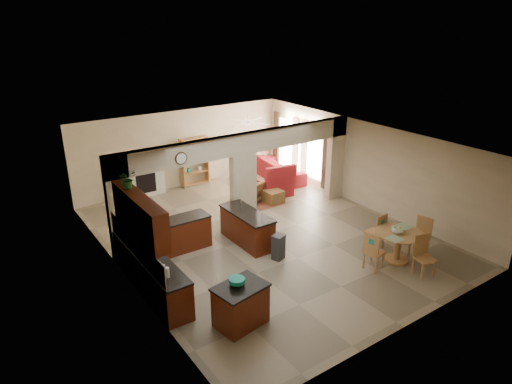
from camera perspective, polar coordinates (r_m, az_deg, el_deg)
floor at (r=13.18m, az=0.82°, el=-5.43°), size 10.00×10.00×0.00m
ceiling at (r=12.17m, az=0.89°, el=6.40°), size 10.00×10.00×0.00m
wall_back at (r=16.73m, az=-9.13°, el=5.37°), size 8.00×0.00×8.00m
wall_front at (r=9.39m, az=18.99°, el=-8.91°), size 8.00×0.00×8.00m
wall_left at (r=10.98m, az=-16.49°, el=-4.05°), size 0.00×10.00×10.00m
wall_right at (r=15.15m, az=13.32°, el=3.35°), size 0.00×10.00×10.00m
partition_left_pier at (r=11.94m, az=-16.70°, el=-1.97°), size 0.60×0.25×2.80m
partition_center_pier at (r=13.49m, az=-1.61°, el=0.33°), size 0.80×0.25×2.20m
partition_right_pier at (r=15.60m, az=9.89°, el=4.14°), size 0.60×0.25×2.80m
partition_header at (r=13.05m, az=-1.67°, el=6.07°), size 8.00×0.25×0.60m
kitchen_counter at (r=11.40m, az=-12.05°, el=-7.90°), size 2.52×3.29×1.48m
upper_cabinets at (r=10.12m, az=-14.36°, el=-2.81°), size 0.35×2.40×0.90m
peninsula at (r=12.59m, az=-1.11°, el=-4.47°), size 0.70×1.85×0.91m
wall_clock at (r=12.01m, az=-9.33°, el=4.17°), size 0.34×0.03×0.34m
rug at (r=15.37m, az=-0.04°, el=-1.34°), size 1.60×1.30×0.01m
fireplace at (r=16.23m, az=-13.79°, el=1.60°), size 1.60×0.35×1.20m
shelving_unit at (r=16.86m, az=-7.69°, el=3.81°), size 1.00×0.32×1.80m
window_a at (r=16.74m, az=7.44°, el=4.76°), size 0.02×0.90×1.90m
window_b at (r=17.98m, az=3.83°, el=6.07°), size 0.02×0.90×1.90m
glazed_door at (r=17.39m, az=5.55°, el=4.97°), size 0.02×0.70×2.10m
drape_a_left at (r=16.29m, az=8.73°, el=4.22°), size 0.10×0.28×2.30m
drape_a_right at (r=17.14m, az=6.00°, el=5.23°), size 0.10×0.28×2.30m
drape_b_left at (r=17.51m, az=4.95°, el=5.61°), size 0.10×0.28×2.30m
drape_b_right at (r=18.42m, az=2.58°, el=6.47°), size 0.10×0.28×2.30m
ceiling_fan at (r=15.46m, az=-1.03°, el=8.75°), size 1.00×1.00×0.10m
kitchen_island at (r=9.52m, az=-1.93°, el=-13.94°), size 1.15×0.90×0.90m
teal_bowl at (r=9.26m, az=-2.39°, el=-11.15°), size 0.33×0.33×0.15m
trash_can at (r=11.87m, az=2.82°, el=-7.00°), size 0.36×0.33×0.63m
dining_table at (r=12.20m, az=17.35°, el=-6.03°), size 1.19×1.19×0.81m
fruit_bowl at (r=12.02m, az=17.29°, el=-4.55°), size 0.30×0.30×0.16m
sofa at (r=17.54m, az=2.81°, el=2.87°), size 2.67×1.32×0.75m
chaise at (r=16.02m, az=2.25°, el=0.48°), size 1.27×1.10×0.45m
armchair at (r=15.41m, az=-0.72°, el=0.09°), size 0.97×0.98×0.69m
ottoman at (r=15.35m, az=2.15°, el=-0.55°), size 0.59×0.59×0.42m
plant at (r=10.37m, az=-15.80°, el=1.60°), size 0.46×0.43×0.42m
chair_north at (r=12.66m, az=14.96°, el=-4.62°), size 0.45×0.45×1.02m
chair_east at (r=12.76m, az=19.99°, el=-5.01°), size 0.50×0.50×1.02m
chair_south at (r=11.83m, az=20.14°, el=-7.19°), size 0.51×0.51×1.02m
chair_west at (r=11.63m, az=14.42°, el=-7.01°), size 0.49×0.49×1.02m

